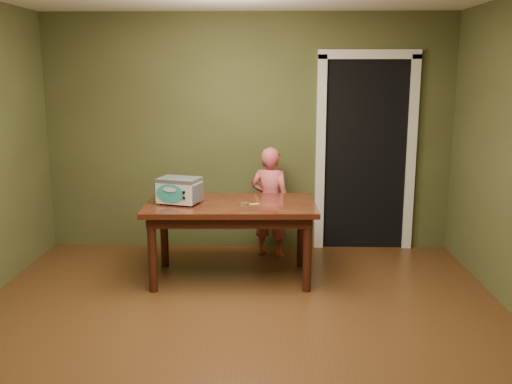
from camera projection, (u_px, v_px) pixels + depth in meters
floor at (236, 348)px, 4.13m from camera, size 5.00×5.00×0.00m
room_shell at (235, 112)px, 3.78m from camera, size 4.52×5.02×2.61m
doorway at (361, 152)px, 6.61m from camera, size 1.10×0.66×2.25m
dining_table at (231, 213)px, 5.42m from camera, size 1.62×0.94×0.75m
toy_oven at (179, 190)px, 5.35m from camera, size 0.45×0.36×0.25m
baking_pan at (245, 204)px, 5.32m from camera, size 0.10×0.10×0.02m
spatula at (250, 204)px, 5.32m from camera, size 0.18×0.09×0.01m
child at (270, 202)px, 6.10m from camera, size 0.51×0.42×1.20m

